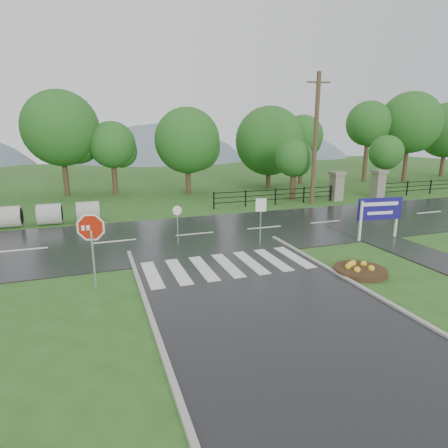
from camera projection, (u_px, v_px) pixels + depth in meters
name	position (u px, v px, depth m)	size (l,w,h in m)	color
ground	(289.00, 326.00, 10.35)	(120.00, 120.00, 0.00)	#2A5B1E
main_road	(195.00, 235.00, 19.50)	(90.00, 8.00, 0.04)	black
walkway	(413.00, 252.00, 16.76)	(2.20, 11.00, 0.04)	#28282B
crosswalk	(227.00, 265.00, 14.91)	(6.50, 2.80, 0.02)	silver
pillar_west	(337.00, 185.00, 28.91)	(1.00, 1.00, 2.24)	gray
pillar_east	(378.00, 183.00, 30.21)	(1.00, 1.00, 2.24)	gray
fence_west	(276.00, 195.00, 27.32)	(9.58, 0.08, 1.20)	black
hills	(141.00, 238.00, 74.69)	(102.00, 48.00, 48.00)	slate
treeline	(164.00, 193.00, 32.63)	(83.20, 5.20, 10.00)	#1D581B
stop_sign	(91.00, 234.00, 12.30)	(1.22, 0.33, 2.81)	#939399
estate_billboard	(380.00, 211.00, 18.36)	(2.39, 0.35, 2.10)	silver
flower_bed	(360.00, 270.00, 14.18)	(1.96, 1.96, 0.39)	#332111
reg_sign_small	(261.00, 213.00, 17.31)	(0.49, 0.13, 2.25)	#939399
reg_sign_round	(177.00, 220.00, 17.40)	(0.44, 0.07, 1.91)	#939399
utility_pole_east	(315.00, 139.00, 26.81)	(1.63, 0.47, 9.27)	#473523
entrance_tree_left	(294.00, 159.00, 28.83)	(2.85, 2.85, 4.65)	#3D2B1C
entrance_tree_right	(386.00, 153.00, 31.63)	(2.84, 2.84, 4.94)	#3D2B1C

